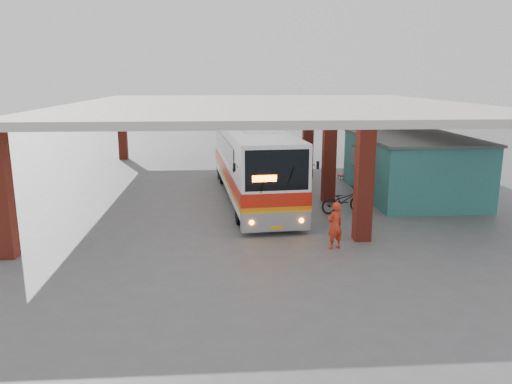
{
  "coord_description": "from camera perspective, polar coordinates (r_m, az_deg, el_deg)",
  "views": [
    {
      "loc": [
        -2.23,
        -20.61,
        5.97
      ],
      "look_at": [
        -0.77,
        0.0,
        1.22
      ],
      "focal_mm": 35.0,
      "sensor_mm": 36.0,
      "label": 1
    }
  ],
  "objects": [
    {
      "name": "shop_building",
      "position": [
        26.82,
        17.28,
        2.91
      ],
      "size": [
        5.2,
        8.2,
        3.11
      ],
      "color": "#2B6C67",
      "rests_on": "ground"
    },
    {
      "name": "canopy_roof",
      "position": [
        27.29,
        1.72,
        9.86
      ],
      "size": [
        21.0,
        23.0,
        0.3
      ],
      "primitive_type": "cube",
      "color": "beige",
      "rests_on": "brick_columns"
    },
    {
      "name": "coach_bus",
      "position": [
        24.92,
        -0.42,
        3.5
      ],
      "size": [
        3.76,
        13.14,
        3.78
      ],
      "rotation": [
        0.0,
        0.0,
        0.08
      ],
      "color": "white",
      "rests_on": "ground"
    },
    {
      "name": "motorcycle",
      "position": [
        22.82,
        9.94,
        -0.93
      ],
      "size": [
        2.31,
        1.37,
        1.15
      ],
      "primitive_type": "imported",
      "rotation": [
        0.0,
        0.0,
        1.87
      ],
      "color": "black",
      "rests_on": "ground"
    },
    {
      "name": "brick_columns",
      "position": [
        26.15,
        4.04,
        4.57
      ],
      "size": [
        20.1,
        21.6,
        4.35
      ],
      "color": "maroon",
      "rests_on": "ground"
    },
    {
      "name": "red_chair",
      "position": [
        30.32,
        10.02,
        2.17
      ],
      "size": [
        0.51,
        0.51,
        0.88
      ],
      "rotation": [
        0.0,
        0.0,
        0.12
      ],
      "color": "red",
      "rests_on": "ground"
    },
    {
      "name": "pedestrian",
      "position": [
        17.91,
        9.03,
        -3.8
      ],
      "size": [
        0.74,
        0.63,
        1.71
      ],
      "primitive_type": "imported",
      "rotation": [
        0.0,
        0.0,
        3.56
      ],
      "color": "red",
      "rests_on": "ground"
    },
    {
      "name": "ground",
      "position": [
        21.57,
        2.04,
        -3.12
      ],
      "size": [
        90.0,
        90.0,
        0.0
      ],
      "primitive_type": "plane",
      "color": "#515154",
      "rests_on": "ground"
    }
  ]
}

